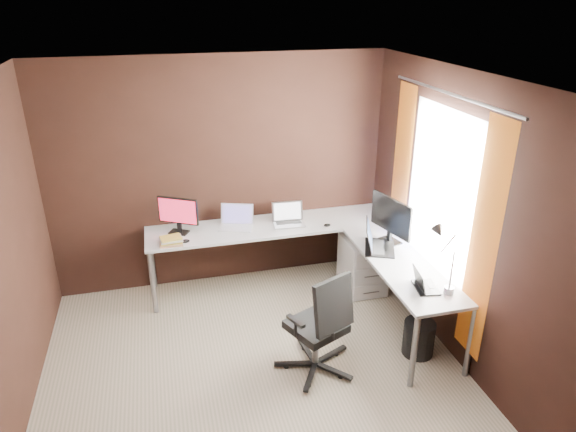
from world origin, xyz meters
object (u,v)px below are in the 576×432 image
at_px(monitor_right, 391,218).
at_px(drawer_pedestal, 363,264).
at_px(laptop_white, 236,222).
at_px(desk_lamp, 443,251).
at_px(office_chair, 319,342).
at_px(laptop_silver, 288,219).
at_px(laptop_black_small, 423,284).
at_px(monitor_left, 178,213).
at_px(laptop_black_big, 376,243).
at_px(wastebasket, 419,338).
at_px(book_stack, 171,241).

bearing_deg(monitor_right, drawer_pedestal, 3.23).
bearing_deg(laptop_white, desk_lamp, -30.85).
bearing_deg(office_chair, laptop_silver, 61.33).
bearing_deg(laptop_silver, office_chair, -90.48).
height_order(laptop_silver, laptop_black_small, laptop_silver).
distance_m(drawer_pedestal, office_chair, 1.46).
distance_m(monitor_left, laptop_white, 0.62).
xyz_separation_m(monitor_left, desk_lamp, (2.04, -1.71, 0.16)).
relative_size(drawer_pedestal, laptop_black_big, 1.25).
bearing_deg(laptop_white, monitor_left, -162.06).
relative_size(monitor_right, laptop_black_small, 1.98).
distance_m(laptop_black_big, wastebasket, 0.98).
bearing_deg(monitor_right, monitor_left, 54.51).
bearing_deg(office_chair, book_stack, 106.70).
bearing_deg(desk_lamp, laptop_white, 116.71).
xyz_separation_m(drawer_pedestal, laptop_black_big, (-0.08, -0.45, 0.49)).
relative_size(laptop_black_small, book_stack, 1.21).
height_order(laptop_silver, laptop_black_big, laptop_black_big).
bearing_deg(laptop_black_big, book_stack, 95.51).
bearing_deg(drawer_pedestal, laptop_silver, 155.26).
bearing_deg(laptop_black_small, laptop_black_big, 16.00).
bearing_deg(drawer_pedestal, monitor_right, -71.82).
relative_size(laptop_black_small, office_chair, 0.29).
height_order(monitor_right, wastebasket, monitor_right).
xyz_separation_m(laptop_black_big, wastebasket, (0.15, -0.74, -0.62)).
distance_m(drawer_pedestal, desk_lamp, 1.54).
distance_m(laptop_black_small, book_stack, 2.47).
distance_m(monitor_right, book_stack, 2.20).
xyz_separation_m(monitor_right, laptop_white, (-1.43, 0.75, -0.22)).
relative_size(office_chair, wastebasket, 2.99).
xyz_separation_m(monitor_right, desk_lamp, (0.00, -0.95, 0.11)).
distance_m(monitor_left, book_stack, 0.33).
height_order(laptop_silver, desk_lamp, desk_lamp).
height_order(monitor_right, office_chair, monitor_right).
bearing_deg(desk_lamp, wastebasket, 99.11).
bearing_deg(drawer_pedestal, desk_lamp, -84.78).
distance_m(monitor_left, office_chair, 2.00).
relative_size(laptop_black_big, book_stack, 2.05).
height_order(laptop_white, desk_lamp, desk_lamp).
height_order(laptop_silver, book_stack, laptop_silver).
bearing_deg(office_chair, monitor_left, 99.38).
bearing_deg(laptop_white, wastebasket, -29.80).
relative_size(drawer_pedestal, book_stack, 2.57).
xyz_separation_m(laptop_black_big, laptop_black_small, (0.09, -0.79, -0.02)).
bearing_deg(wastebasket, laptop_black_big, 101.14).
xyz_separation_m(book_stack, office_chair, (1.14, -1.32, -0.48)).
bearing_deg(office_chair, laptop_white, 81.62).
relative_size(book_stack, wastebasket, 0.72).
bearing_deg(book_stack, wastebasket, -32.75).
distance_m(monitor_right, office_chair, 1.47).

